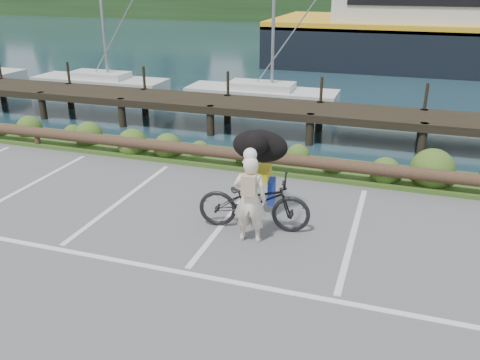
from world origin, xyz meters
name	(u,v)px	position (x,y,z in m)	size (l,w,h in m)	color
ground	(193,262)	(0.00, 0.00, 0.00)	(72.00, 72.00, 0.00)	#535356
harbor_backdrop	(397,9)	(0.38, 78.52, 0.00)	(170.00, 160.00, 30.00)	#19303C
vegetation_strip	(271,163)	(0.00, 5.30, 0.05)	(34.00, 1.60, 0.10)	#3D5B21
log_rail	(263,173)	(0.00, 4.60, 0.00)	(32.00, 0.30, 0.60)	#443021
bicycle	(254,202)	(0.65, 1.59, 0.59)	(0.78, 2.25, 1.18)	black
cyclist	(250,199)	(0.72, 1.07, 0.87)	(0.63, 0.42, 1.74)	white
dog	(260,146)	(0.55, 2.30, 1.52)	(1.17, 0.57, 0.68)	black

